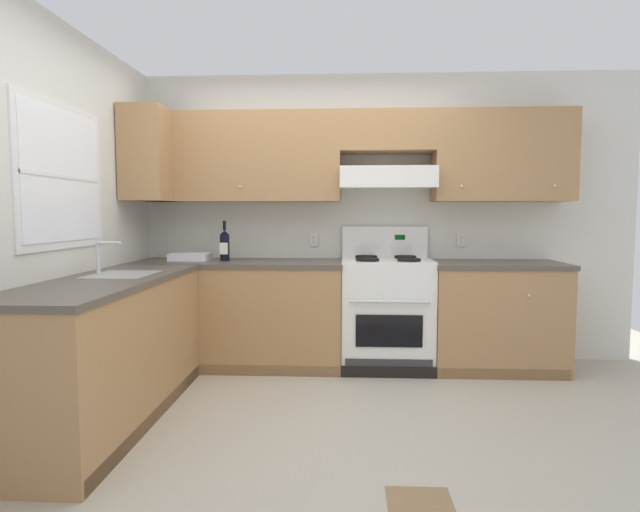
% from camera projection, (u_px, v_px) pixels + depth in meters
% --- Properties ---
extents(ground_plane, '(7.04, 7.04, 0.00)m').
position_uv_depth(ground_plane, '(305.00, 424.00, 3.25)').
color(ground_plane, '#B2AA99').
extents(floor_accent_tile, '(0.30, 0.30, 0.01)m').
position_uv_depth(floor_accent_tile, '(420.00, 504.00, 2.35)').
color(floor_accent_tile, olive).
rests_on(floor_accent_tile, ground_plane).
extents(wall_back, '(4.68, 0.57, 2.55)m').
position_uv_depth(wall_back, '(363.00, 195.00, 4.63)').
color(wall_back, silver).
rests_on(wall_back, ground_plane).
extents(wall_left, '(0.47, 4.00, 2.55)m').
position_uv_depth(wall_left, '(69.00, 209.00, 3.45)').
color(wall_left, silver).
rests_on(wall_left, ground_plane).
extents(counter_back_run, '(3.60, 0.65, 0.91)m').
position_uv_depth(counter_back_run, '(336.00, 315.00, 4.44)').
color(counter_back_run, '#A87A4C').
rests_on(counter_back_run, ground_plane).
extents(counter_left_run, '(0.63, 1.91, 1.13)m').
position_uv_depth(counter_left_run, '(109.00, 349.00, 3.28)').
color(counter_left_run, '#A87A4C').
rests_on(counter_left_run, ground_plane).
extents(stove, '(0.76, 0.62, 1.20)m').
position_uv_depth(stove, '(386.00, 312.00, 4.43)').
color(stove, white).
rests_on(stove, ground_plane).
extents(wine_bottle, '(0.08, 0.08, 0.34)m').
position_uv_depth(wine_bottle, '(225.00, 245.00, 4.46)').
color(wine_bottle, black).
rests_on(wine_bottle, counter_back_run).
extents(bowl, '(0.33, 0.21, 0.06)m').
position_uv_depth(bowl, '(190.00, 258.00, 4.50)').
color(bowl, silver).
rests_on(bowl, counter_back_run).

